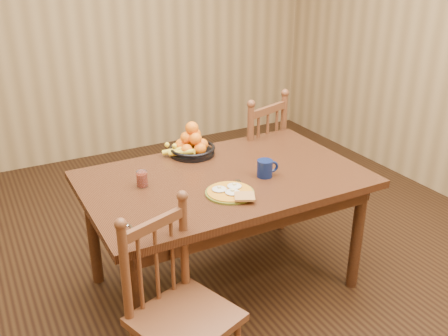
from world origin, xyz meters
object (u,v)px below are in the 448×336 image
chair_near (179,312)px  coffee_mug (265,168)px  chair_far (250,161)px  breakfast_plate (231,192)px  dining_table (224,189)px  fruit_bowl (192,145)px

chair_near → coffee_mug: (0.77, 0.51, 0.35)m
chair_far → chair_near: size_ratio=1.09×
breakfast_plate → coffee_mug: 0.31m
dining_table → fruit_bowl: fruit_bowl is taller
dining_table → chair_far: chair_far is taller
chair_near → fruit_bowl: fruit_bowl is taller
chair_far → coffee_mug: (-0.36, -0.75, 0.31)m
dining_table → coffee_mug: (0.21, -0.12, 0.14)m
dining_table → chair_far: bearing=48.5°
chair_far → breakfast_plate: 1.11m
breakfast_plate → coffee_mug: (0.29, 0.11, 0.04)m
breakfast_plate → fruit_bowl: size_ratio=0.94×
dining_table → breakfast_plate: size_ratio=5.24×
breakfast_plate → dining_table: bearing=70.5°
dining_table → chair_near: size_ratio=1.73×
coffee_mug → dining_table: bearing=150.9°
chair_near → breakfast_plate: bearing=20.5°
breakfast_plate → fruit_bowl: fruit_bowl is taller
chair_far → breakfast_plate: chair_far is taller
chair_far → coffee_mug: size_ratio=7.51×
chair_near → fruit_bowl: size_ratio=2.85×
dining_table → breakfast_plate: bearing=-109.5°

